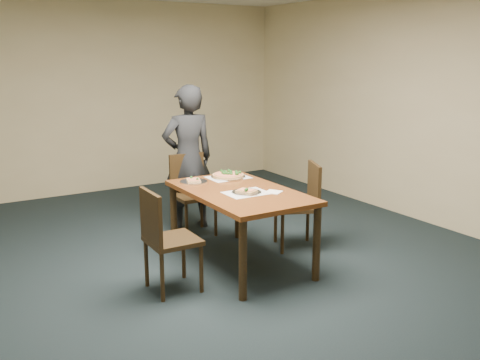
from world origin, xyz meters
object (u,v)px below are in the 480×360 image
dining_table (240,199)px  pizza_pan (228,175)px  chair_far (191,189)px  diner (188,158)px  slice_plate_far (194,181)px  chair_right (303,200)px  slice_plate_near (247,192)px  chair_left (164,235)px

dining_table → pizza_pan: (0.18, 0.53, 0.12)m
chair_far → diner: 0.37m
dining_table → slice_plate_far: bearing=113.4°
chair_right → slice_plate_far: size_ratio=3.25×
diner → slice_plate_far: size_ratio=6.02×
chair_far → dining_table: bearing=-90.1°
chair_right → slice_plate_far: chair_right is taller
chair_far → slice_plate_far: size_ratio=3.25×
chair_right → slice_plate_near: chair_right is taller
diner → slice_plate_far: bearing=73.3°
chair_far → chair_left: bearing=-123.0°
pizza_pan → slice_plate_near: size_ratio=1.30×
slice_plate_near → chair_right: bearing=13.3°
chair_far → chair_right: same height
chair_far → slice_plate_near: 1.28m
slice_plate_far → pizza_pan: bearing=-0.1°
slice_plate_near → chair_left: bearing=-175.4°
chair_right → slice_plate_near: bearing=-53.1°
chair_right → pizza_pan: chair_right is taller
diner → slice_plate_far: 0.83m
diner → slice_plate_far: diner is taller
chair_right → slice_plate_far: bearing=-89.9°
dining_table → chair_far: (0.03, 1.13, -0.14)m
pizza_pan → diner: bearing=97.1°
chair_right → slice_plate_far: 1.18m
chair_right → diner: diner is taller
dining_table → pizza_pan: size_ratio=4.11×
chair_right → slice_plate_near: size_ratio=3.25×
dining_table → chair_right: bearing=4.9°
chair_far → diner: (0.05, 0.17, 0.33)m
slice_plate_near → slice_plate_far: slice_plate_near is taller
chair_left → slice_plate_near: bearing=-85.0°
chair_right → slice_plate_near: 0.89m
diner → slice_plate_near: 1.43m
chair_left → diner: size_ratio=0.54×
slice_plate_far → chair_left: bearing=-131.7°
dining_table → chair_right: size_ratio=1.65×
chair_far → slice_plate_far: chair_far is taller
pizza_pan → slice_plate_far: (-0.41, 0.00, -0.01)m
pizza_pan → chair_right: bearing=-35.3°
chair_left → slice_plate_near: 0.91m
dining_table → chair_left: bearing=-167.5°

